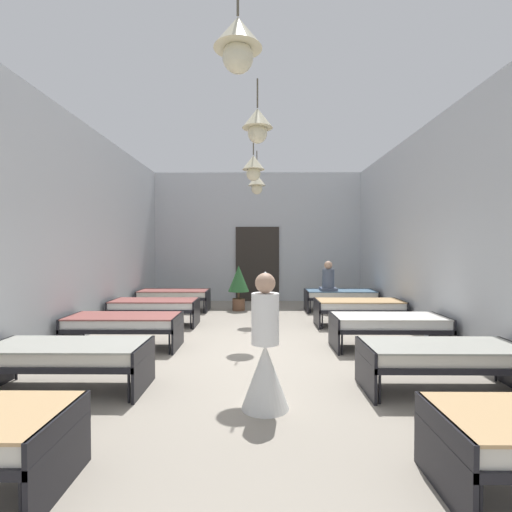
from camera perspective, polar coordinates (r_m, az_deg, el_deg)
The scene contains 13 objects.
ground_plane at distance 6.66m, azimuth -0.04°, elevation -14.29°, with size 7.24×12.05×0.10m, color #9E9384.
room_shell at distance 7.81m, azimuth 0.05°, elevation 3.85°, with size 7.04×11.65×4.15m.
bed_left_row_1 at distance 5.25m, azimuth -26.68°, elevation -13.23°, with size 1.90×0.84×0.57m.
bed_right_row_1 at distance 5.19m, azimuth 26.46°, elevation -13.37°, with size 1.90×0.84×0.57m.
bed_left_row_2 at distance 6.95m, azimuth -19.40°, elevation -9.57°, with size 1.90×0.84×0.57m.
bed_right_row_2 at distance 6.91m, azimuth 19.45°, elevation -9.64°, with size 1.90×0.84×0.57m.
bed_left_row_3 at distance 8.73m, azimuth -15.12°, elevation -7.31°, with size 1.90×0.84×0.57m.
bed_right_row_3 at distance 8.70m, azimuth 15.35°, elevation -7.34°, with size 1.90×0.84×0.57m.
bed_left_row_4 at distance 10.56m, azimuth -12.33°, elevation -5.79°, with size 1.90×0.84×0.57m.
bed_right_row_4 at distance 10.53m, azimuth 12.68°, elevation -5.81°, with size 1.90×0.84×0.57m.
nurse_near_aisle at distance 4.21m, azimuth 1.41°, elevation -15.46°, with size 0.52×0.52×1.49m.
patient_seated_primary at distance 10.32m, azimuth 10.91°, elevation -3.55°, with size 0.44×0.44×0.80m.
potted_plant at distance 10.38m, azimuth -2.66°, elevation -3.99°, with size 0.58×0.58×1.24m.
Camera 1 is at (0.06, -6.41, 1.75)m, focal length 26.35 mm.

